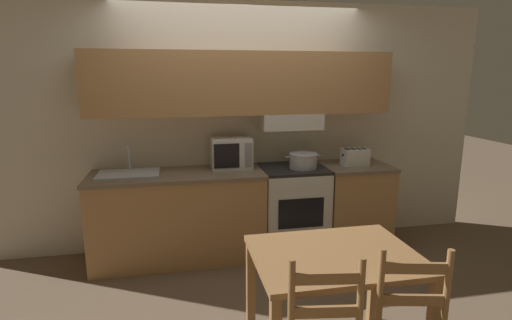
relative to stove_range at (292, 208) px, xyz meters
name	(u,v)px	position (x,y,z in m)	size (l,w,h in m)	color
ground_plane	(242,240)	(-0.49, 0.30, -0.44)	(16.00, 16.00, 0.00)	brown
wall_back	(243,108)	(-0.48, 0.23, 1.04)	(5.42, 0.38, 2.55)	silver
lower_counter_main	(179,216)	(-1.17, -0.01, 0.00)	(1.68, 0.63, 0.89)	tan
lower_counter_right_stub	(353,204)	(0.68, -0.01, 0.00)	(0.69, 0.63, 0.89)	tan
stove_range	(292,208)	(0.00, 0.00, 0.00)	(0.66, 0.60, 0.89)	silver
cooking_pot	(303,160)	(0.09, -0.05, 0.52)	(0.37, 0.29, 0.15)	#B7BABF
microwave	(231,153)	(-0.63, 0.11, 0.60)	(0.40, 0.31, 0.31)	silver
toaster	(355,157)	(0.66, -0.04, 0.53)	(0.27, 0.17, 0.18)	silver
sink_basin	(129,173)	(-1.62, -0.01, 0.46)	(0.57, 0.38, 0.27)	#B7BABF
dining_table	(334,269)	(-0.24, -1.71, 0.20)	(1.00, 0.77, 0.75)	#9E7042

